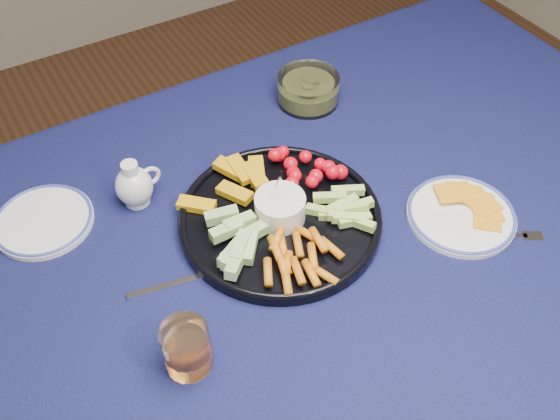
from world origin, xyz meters
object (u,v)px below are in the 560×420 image
dining_table (305,275)px  juice_tumbler (187,350)px  pickle_bowl (308,90)px  crudite_platter (279,216)px  side_plate_extra (43,221)px  cheese_plate (461,214)px  creamer_pitcher (135,185)px

dining_table → juice_tumbler: 0.31m
pickle_bowl → juice_tumbler: size_ratio=1.57×
crudite_platter → pickle_bowl: crudite_platter is taller
juice_tumbler → side_plate_extra: bearing=105.2°
crudite_platter → juice_tumbler: crudite_platter is taller
pickle_bowl → cheese_plate: 0.43m
side_plate_extra → creamer_pitcher: bearing=-12.0°
pickle_bowl → juice_tumbler: 0.66m
cheese_plate → crudite_platter: bearing=151.6°
dining_table → side_plate_extra: 0.48m
juice_tumbler → side_plate_extra: 0.40m
dining_table → juice_tumbler: bearing=-159.4°
side_plate_extra → crudite_platter: bearing=-31.1°
crudite_platter → cheese_plate: bearing=-28.4°
cheese_plate → creamer_pitcher: bearing=145.0°
dining_table → creamer_pitcher: 0.35m
juice_tumbler → side_plate_extra: size_ratio=0.48×
dining_table → cheese_plate: (0.27, -0.09, 0.10)m
cheese_plate → juice_tumbler: 0.54m
dining_table → pickle_bowl: pickle_bowl is taller
crudite_platter → creamer_pitcher: size_ratio=3.82×
juice_tumbler → dining_table: bearing=20.6°
creamer_pitcher → juice_tumbler: (-0.06, -0.35, -0.00)m
side_plate_extra → dining_table: bearing=-36.9°
cheese_plate → juice_tumbler: bearing=-178.8°
cheese_plate → side_plate_extra: (-0.64, 0.37, -0.00)m
dining_table → pickle_bowl: 0.42m
creamer_pitcher → side_plate_extra: creamer_pitcher is taller
crudite_platter → dining_table: bearing=-76.3°
pickle_bowl → side_plate_extra: size_ratio=0.75×
dining_table → crudite_platter: 0.13m
crudite_platter → pickle_bowl: (0.23, 0.27, 0.01)m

